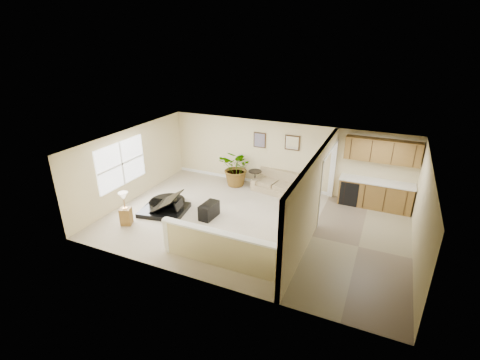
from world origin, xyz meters
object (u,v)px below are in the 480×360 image
at_px(small_plant, 301,194).
at_px(lamp_stand, 125,211).
at_px(loveseat, 277,182).
at_px(piano_bench, 209,210).
at_px(piano, 165,195).
at_px(accent_table, 255,177).
at_px(palm_plant, 237,168).

relative_size(small_plant, lamp_stand, 0.50).
xyz_separation_m(loveseat, small_plant, (1.05, -0.43, -0.13)).
bearing_deg(piano_bench, lamp_stand, -146.41).
distance_m(piano, lamp_stand, 1.37).
distance_m(small_plant, lamp_stand, 5.86).
xyz_separation_m(piano_bench, small_plant, (2.34, 2.40, -0.02)).
height_order(accent_table, lamp_stand, lamp_stand).
bearing_deg(small_plant, piano_bench, -134.23).
height_order(palm_plant, lamp_stand, palm_plant).
bearing_deg(accent_table, lamp_stand, -122.29).
bearing_deg(lamp_stand, piano_bench, 33.59).
bearing_deg(lamp_stand, piano, 65.94).
relative_size(accent_table, lamp_stand, 0.66).
distance_m(loveseat, palm_plant, 1.57).
height_order(piano, small_plant, piano).
bearing_deg(piano, loveseat, 36.48).
relative_size(piano_bench, palm_plant, 0.51).
xyz_separation_m(piano, loveseat, (2.84, 2.99, -0.20)).
bearing_deg(accent_table, piano_bench, -100.08).
relative_size(piano_bench, lamp_stand, 0.69).
bearing_deg(piano, lamp_stand, -124.07).
height_order(piano_bench, small_plant, small_plant).
relative_size(piano_bench, loveseat, 0.41).
bearing_deg(loveseat, piano_bench, -105.37).
bearing_deg(palm_plant, loveseat, 5.88).
relative_size(palm_plant, lamp_stand, 1.36).
bearing_deg(piano, piano_bench, -4.31).
distance_m(piano_bench, small_plant, 3.35).
height_order(piano_bench, lamp_stand, lamp_stand).
distance_m(palm_plant, small_plant, 2.63).
relative_size(loveseat, small_plant, 3.39).
xyz_separation_m(piano, lamp_stand, (-0.56, -1.24, -0.11)).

